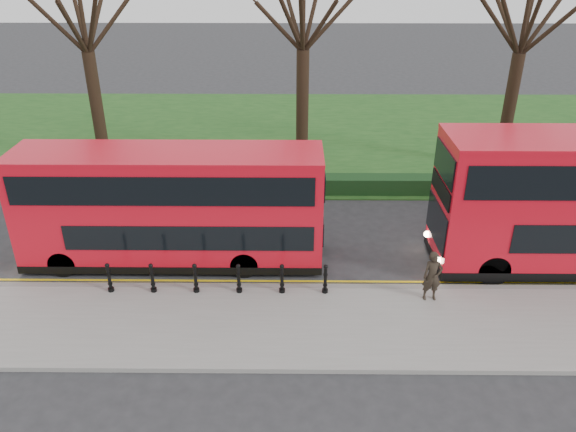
{
  "coord_description": "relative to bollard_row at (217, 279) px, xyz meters",
  "views": [
    {
      "loc": [
        1.55,
        -16.59,
        10.7
      ],
      "look_at": [
        1.39,
        0.5,
        2.0
      ],
      "focal_mm": 35.0,
      "sensor_mm": 36.0,
      "label": 1
    }
  ],
  "objects": [
    {
      "name": "tree_right",
      "position": [
        12.89,
        11.35,
        6.85
      ],
      "size": [
        6.61,
        6.61,
        10.32
      ],
      "color": "black",
      "rests_on": "ground"
    },
    {
      "name": "kerb",
      "position": [
        0.89,
        0.35,
        -0.57
      ],
      "size": [
        60.0,
        0.25,
        0.16
      ],
      "primitive_type": "cube",
      "color": "slate",
      "rests_on": "ground"
    },
    {
      "name": "yellow_line_inner",
      "position": [
        0.89,
        0.85,
        -0.64
      ],
      "size": [
        60.0,
        0.1,
        0.01
      ],
      "primitive_type": "cube",
      "color": "yellow",
      "rests_on": "ground"
    },
    {
      "name": "yellow_line_outer",
      "position": [
        0.89,
        0.65,
        -0.64
      ],
      "size": [
        60.0,
        0.1,
        0.01
      ],
      "primitive_type": "cube",
      "color": "yellow",
      "rests_on": "ground"
    },
    {
      "name": "hedge",
      "position": [
        0.89,
        8.15,
        -0.25
      ],
      "size": [
        60.0,
        0.9,
        0.8
      ],
      "primitive_type": "cube",
      "color": "black",
      "rests_on": "ground"
    },
    {
      "name": "pedestrian",
      "position": [
        6.86,
        -0.32,
        0.34
      ],
      "size": [
        0.64,
        0.44,
        1.69
      ],
      "primitive_type": "imported",
      "rotation": [
        0.0,
        0.0,
        0.05
      ],
      "color": "black",
      "rests_on": "pavement"
    },
    {
      "name": "grass_verge",
      "position": [
        0.89,
        16.35,
        -0.62
      ],
      "size": [
        60.0,
        18.0,
        0.06
      ],
      "primitive_type": "cube",
      "color": "#1A4517",
      "rests_on": "ground"
    },
    {
      "name": "ground",
      "position": [
        0.89,
        1.35,
        -0.65
      ],
      "size": [
        120.0,
        120.0,
        0.0
      ],
      "primitive_type": "plane",
      "color": "#28282B",
      "rests_on": "ground"
    },
    {
      "name": "bollard_row",
      "position": [
        0.0,
        0.0,
        0.0
      ],
      "size": [
        7.17,
        0.15,
        1.0
      ],
      "color": "black",
      "rests_on": "pavement"
    },
    {
      "name": "tree_mid",
      "position": [
        2.89,
        11.35,
        7.04
      ],
      "size": [
        6.77,
        6.77,
        10.58
      ],
      "color": "black",
      "rests_on": "ground"
    },
    {
      "name": "bus_lead",
      "position": [
        -1.79,
        2.2,
        1.46
      ],
      "size": [
        10.52,
        2.42,
        4.18
      ],
      "color": "red",
      "rests_on": "ground"
    },
    {
      "name": "pavement",
      "position": [
        0.89,
        -1.65,
        -0.57
      ],
      "size": [
        60.0,
        4.0,
        0.15
      ],
      "primitive_type": "cube",
      "color": "gray",
      "rests_on": "ground"
    },
    {
      "name": "tree_left",
      "position": [
        -7.11,
        11.35,
        6.89
      ],
      "size": [
        6.64,
        6.64,
        10.38
      ],
      "color": "black",
      "rests_on": "ground"
    }
  ]
}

